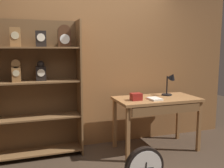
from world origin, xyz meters
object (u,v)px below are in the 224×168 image
(open_repair_manual, at_px, (155,99))
(toolbox_small, at_px, (136,97))
(round_clock_large, at_px, (144,168))
(desk_lamp, at_px, (170,82))
(bookshelf, at_px, (28,87))
(workbench, at_px, (157,105))

(open_repair_manual, bearing_deg, toolbox_small, 166.81)
(round_clock_large, bearing_deg, toolbox_small, 72.12)
(toolbox_small, distance_m, open_repair_manual, 0.28)
(toolbox_small, bearing_deg, round_clock_large, -107.88)
(toolbox_small, relative_size, open_repair_manual, 0.70)
(toolbox_small, bearing_deg, desk_lamp, 14.03)
(bookshelf, distance_m, open_repair_manual, 1.78)
(desk_lamp, height_order, round_clock_large, desk_lamp)
(bookshelf, distance_m, desk_lamp, 2.12)
(workbench, xyz_separation_m, round_clock_large, (-0.65, -0.93, -0.46))
(workbench, xyz_separation_m, toolbox_small, (-0.37, -0.04, 0.15))
(workbench, height_order, open_repair_manual, open_repair_manual)
(open_repair_manual, bearing_deg, desk_lamp, 25.70)
(desk_lamp, xyz_separation_m, toolbox_small, (-0.65, -0.16, -0.17))
(round_clock_large, bearing_deg, bookshelf, 132.50)
(bookshelf, xyz_separation_m, workbench, (1.82, -0.35, -0.30))
(workbench, bearing_deg, bookshelf, 169.21)
(open_repair_manual, height_order, round_clock_large, open_repair_manual)
(bookshelf, distance_m, workbench, 1.87)
(desk_lamp, bearing_deg, toolbox_small, -165.97)
(bookshelf, bearing_deg, workbench, -10.79)
(open_repair_manual, relative_size, round_clock_large, 0.46)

